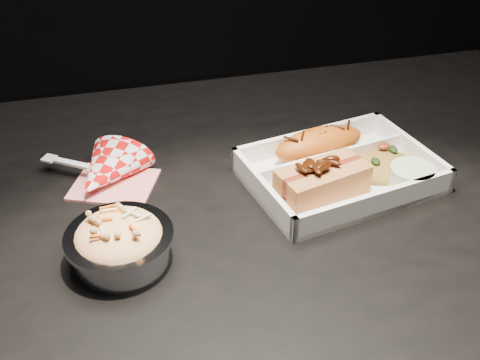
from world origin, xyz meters
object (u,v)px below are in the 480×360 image
at_px(food_tray, 339,175).
at_px(hotdog, 322,179).
at_px(fried_pastry, 319,144).
at_px(dining_table, 244,261).
at_px(foil_coleslaw_cup, 120,241).
at_px(napkin_fork, 105,173).

xyz_separation_m(food_tray, hotdog, (-0.04, -0.03, 0.02)).
bearing_deg(fried_pastry, dining_table, -147.15).
distance_m(hotdog, foil_coleslaw_cup, 0.28).
bearing_deg(hotdog, food_tray, 26.48).
height_order(fried_pastry, hotdog, hotdog).
relative_size(hotdog, napkin_fork, 0.79).
height_order(dining_table, napkin_fork, napkin_fork).
relative_size(food_tray, hotdog, 2.13).
distance_m(food_tray, napkin_fork, 0.33).
height_order(fried_pastry, napkin_fork, napkin_fork).
bearing_deg(fried_pastry, napkin_fork, 175.82).
height_order(dining_table, fried_pastry, fried_pastry).
distance_m(fried_pastry, napkin_fork, 0.31).
xyz_separation_m(food_tray, fried_pastry, (-0.01, 0.05, 0.02)).
distance_m(fried_pastry, hotdog, 0.09).
distance_m(food_tray, fried_pastry, 0.06).
bearing_deg(napkin_fork, food_tray, 20.83).
bearing_deg(dining_table, hotdog, -1.08).
xyz_separation_m(fried_pastry, napkin_fork, (-0.31, 0.02, -0.01)).
relative_size(food_tray, foil_coleslaw_cup, 2.22).
bearing_deg(food_tray, foil_coleslaw_cup, -174.15).
relative_size(fried_pastry, hotdog, 1.07).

